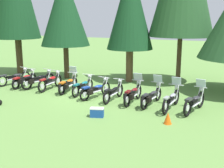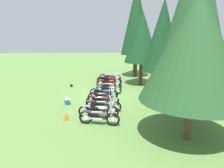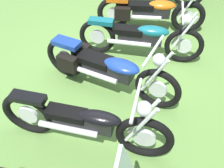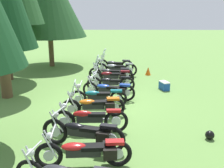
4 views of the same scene
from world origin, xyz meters
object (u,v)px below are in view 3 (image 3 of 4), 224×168
motorcycle_4 (150,11)px  motorcycle_7 (85,122)px  motorcycle_6 (105,67)px  motorcycle_5 (141,37)px

motorcycle_4 → motorcycle_7: bearing=-105.4°
motorcycle_4 → motorcycle_7: (3.04, -0.49, -0.02)m
motorcycle_7 → motorcycle_4: bearing=82.6°
motorcycle_6 → motorcycle_4: bearing=91.1°
motorcycle_5 → motorcycle_6: bearing=-115.2°
motorcycle_5 → motorcycle_7: motorcycle_7 is taller
motorcycle_5 → motorcycle_7: 2.08m
motorcycle_6 → motorcycle_7: bearing=-75.4°
motorcycle_4 → motorcycle_6: size_ratio=1.00×
motorcycle_4 → motorcycle_6: bearing=-110.0°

